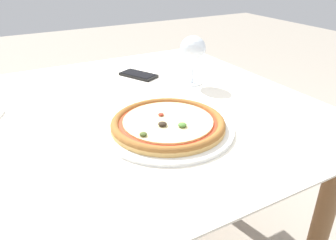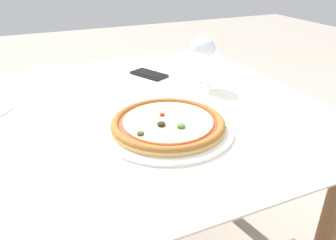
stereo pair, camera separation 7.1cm
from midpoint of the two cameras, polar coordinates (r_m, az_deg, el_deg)
dining_table at (r=1.03m, az=-8.03°, el=-2.54°), size 1.28×1.07×0.73m
pizza_plate at (r=0.87m, az=2.33°, el=-0.83°), size 0.35×0.35×0.04m
wine_glass_far_left at (r=1.17m, az=7.79°, el=11.86°), size 0.09×0.09×0.17m
cell_phone at (r=1.29m, az=-1.73°, el=7.97°), size 0.13×0.16×0.01m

